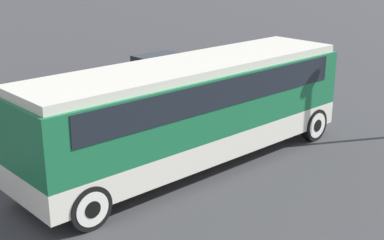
{
  "coord_description": "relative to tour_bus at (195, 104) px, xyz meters",
  "views": [
    {
      "loc": [
        -9.64,
        -10.48,
        6.05
      ],
      "look_at": [
        0.0,
        0.0,
        1.36
      ],
      "focal_mm": 50.0,
      "sensor_mm": 36.0,
      "label": 1
    }
  ],
  "objects": [
    {
      "name": "parked_car_near",
      "position": [
        -2.43,
        4.82,
        -1.16
      ],
      "size": [
        4.26,
        1.97,
        1.33
      ],
      "color": "black",
      "rests_on": "ground_plane"
    },
    {
      "name": "ground_plane",
      "position": [
        -0.1,
        -0.0,
        -1.83
      ],
      "size": [
        120.0,
        120.0,
        0.0
      ],
      "primitive_type": "plane",
      "color": "#38383A"
    },
    {
      "name": "tour_bus",
      "position": [
        0.0,
        0.0,
        0.0
      ],
      "size": [
        10.3,
        2.59,
        3.03
      ],
      "color": "silver",
      "rests_on": "ground_plane"
    },
    {
      "name": "parked_car_mid",
      "position": [
        5.19,
        7.69,
        -1.13
      ],
      "size": [
        4.07,
        1.89,
        1.38
      ],
      "color": "maroon",
      "rests_on": "ground_plane"
    }
  ]
}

